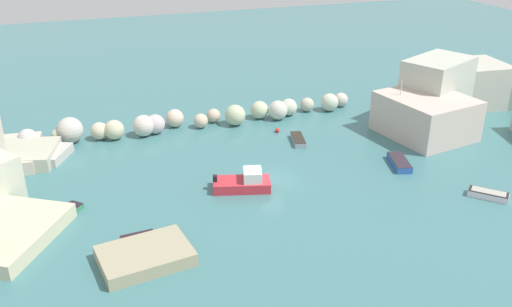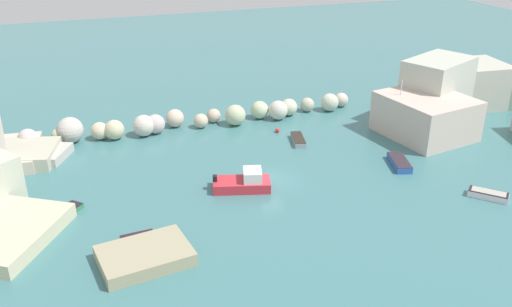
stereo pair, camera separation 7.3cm
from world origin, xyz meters
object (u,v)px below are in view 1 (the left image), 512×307
(stone_dock, at_px, (145,256))
(moored_boat_0, at_px, (139,240))
(moored_boat_2, at_px, (65,213))
(moored_boat_1, at_px, (244,182))
(channel_buoy, at_px, (277,130))
(moored_boat_5, at_px, (397,129))
(moored_boat_6, at_px, (298,140))
(moored_boat_4, at_px, (399,162))
(moored_boat_3, at_px, (488,194))

(stone_dock, bearing_deg, moored_boat_0, 93.04)
(moored_boat_2, bearing_deg, moored_boat_1, -47.68)
(channel_buoy, distance_m, moored_boat_5, 12.62)
(moored_boat_5, xyz_separation_m, moored_boat_6, (-10.84, 1.09, -0.11))
(channel_buoy, xyz_separation_m, moored_boat_0, (-16.95, -16.21, 0.06))
(moored_boat_0, xyz_separation_m, moored_boat_4, (24.73, 4.96, 0.02))
(moored_boat_6, bearing_deg, moored_boat_5, -82.38)
(stone_dock, bearing_deg, channel_buoy, 47.86)
(moored_boat_3, distance_m, moored_boat_6, 18.89)
(moored_boat_1, bearing_deg, channel_buoy, 72.02)
(stone_dock, distance_m, moored_boat_6, 23.63)
(moored_boat_4, bearing_deg, moored_boat_2, 104.30)
(moored_boat_2, bearing_deg, moored_boat_4, -47.34)
(channel_buoy, bearing_deg, moored_boat_4, -55.33)
(moored_boat_5, bearing_deg, moored_boat_0, -73.10)
(channel_buoy, height_order, moored_boat_4, moored_boat_4)
(channel_buoy, relative_size, moored_boat_1, 0.09)
(moored_boat_2, distance_m, moored_boat_6, 24.00)
(moored_boat_4, height_order, moored_boat_6, moored_boat_4)
(moored_boat_1, relative_size, moored_boat_4, 1.34)
(moored_boat_4, relative_size, moored_boat_6, 1.14)
(moored_boat_6, bearing_deg, moored_boat_4, -127.02)
(moored_boat_4, height_order, moored_boat_5, moored_boat_5)
(moored_boat_0, bearing_deg, moored_boat_6, -148.38)
(moored_boat_5, bearing_deg, moored_boat_1, -76.51)
(moored_boat_2, relative_size, moored_boat_6, 0.89)
(stone_dock, bearing_deg, moored_boat_6, 40.86)
(moored_boat_3, bearing_deg, moored_boat_5, -45.69)
(channel_buoy, bearing_deg, stone_dock, -132.14)
(stone_dock, distance_m, moored_boat_1, 12.30)
(moored_boat_3, bearing_deg, moored_boat_4, -18.73)
(channel_buoy, distance_m, moored_boat_6, 3.30)
(channel_buoy, distance_m, moored_boat_3, 22.10)
(stone_dock, xyz_separation_m, moored_boat_2, (-5.02, 8.25, -0.26))
(moored_boat_0, xyz_separation_m, moored_boat_1, (9.70, 5.34, 0.34))
(channel_buoy, relative_size, moored_boat_2, 0.15)
(channel_buoy, height_order, moored_boat_0, moored_boat_0)
(moored_boat_5, bearing_deg, moored_boat_6, -101.40)
(moored_boat_6, bearing_deg, moored_boat_3, -133.62)
(moored_boat_0, xyz_separation_m, moored_boat_3, (28.30, -2.75, 0.03))
(moored_boat_3, xyz_separation_m, moored_boat_4, (-3.57, 7.72, -0.01))
(moored_boat_1, xyz_separation_m, moored_boat_4, (15.03, -0.38, -0.32))
(stone_dock, bearing_deg, moored_boat_1, 38.88)
(moored_boat_0, relative_size, moored_boat_2, 0.83)
(moored_boat_2, xyz_separation_m, moored_boat_4, (29.62, -0.91, 0.10))
(channel_buoy, xyz_separation_m, moored_boat_4, (7.78, -11.24, 0.08))
(moored_boat_5, relative_size, moored_boat_6, 1.69)
(channel_buoy, bearing_deg, moored_boat_0, -136.28)
(moored_boat_3, bearing_deg, channel_buoy, -12.67)
(channel_buoy, distance_m, moored_boat_4, 13.67)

